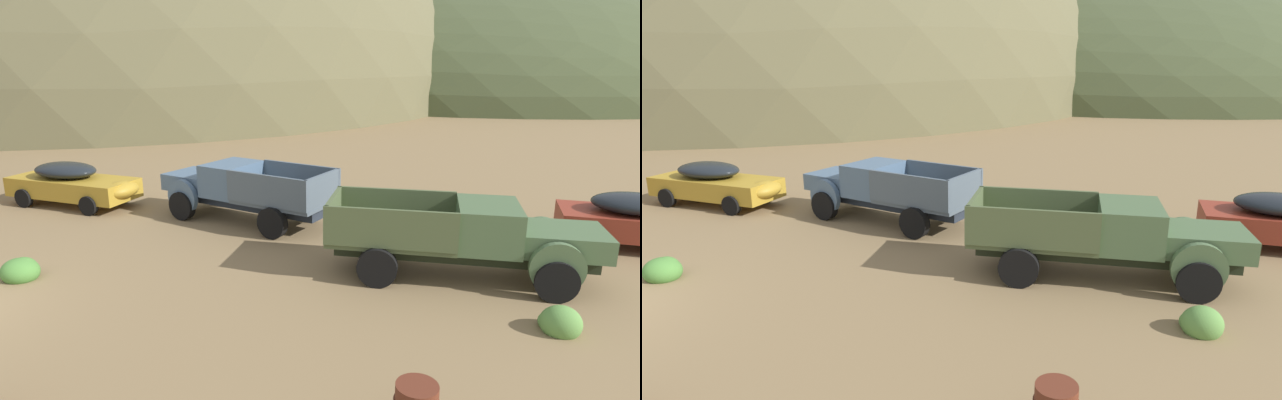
% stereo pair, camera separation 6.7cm
% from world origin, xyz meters
% --- Properties ---
extents(hill_far_left, '(76.44, 87.50, 52.15)m').
position_xyz_m(hill_far_left, '(-27.74, 57.90, 0.00)').
color(hill_far_left, brown).
rests_on(hill_far_left, ground).
extents(hill_far_right, '(71.66, 63.92, 28.63)m').
position_xyz_m(hill_far_right, '(10.35, 73.08, 0.00)').
color(hill_far_right, '#424C2D').
rests_on(hill_far_right, ground).
extents(car_mustard, '(5.14, 2.28, 1.57)m').
position_xyz_m(car_mustard, '(-2.74, 8.28, 0.82)').
color(car_mustard, '#B28928').
rests_on(car_mustard, ground).
extents(truck_chalk_blue, '(6.31, 3.52, 1.91)m').
position_xyz_m(truck_chalk_blue, '(3.56, 8.27, 1.01)').
color(truck_chalk_blue, '#262D39').
rests_on(truck_chalk_blue, ground).
extents(truck_weathered_green, '(6.61, 2.64, 1.91)m').
position_xyz_m(truck_weathered_green, '(11.28, 5.29, 1.02)').
color(truck_weathered_green, '#232B1B').
rests_on(truck_weathered_green, ground).
extents(bush_lone_scrub, '(0.94, 0.85, 0.67)m').
position_xyz_m(bush_lone_scrub, '(0.49, 2.28, 0.18)').
color(bush_lone_scrub, '#4C8438').
rests_on(bush_lone_scrub, ground).
extents(bush_front_left, '(0.81, 0.79, 0.72)m').
position_xyz_m(bush_front_left, '(12.84, 2.98, 0.18)').
color(bush_front_left, '#5B8E42').
rests_on(bush_front_left, ground).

